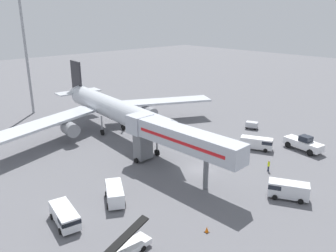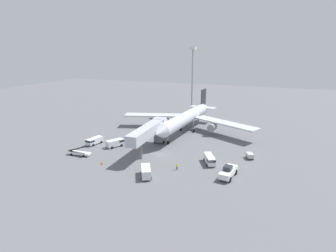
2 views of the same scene
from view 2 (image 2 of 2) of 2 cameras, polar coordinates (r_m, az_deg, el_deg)
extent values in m
plane|color=slate|center=(73.04, -1.46, -5.83)|extent=(300.00, 300.00, 0.00)
cylinder|color=silver|center=(89.98, 3.53, 1.56)|extent=(6.78, 32.40, 4.02)
cone|color=silver|center=(74.27, -1.84, -1.44)|extent=(4.26, 4.14, 3.94)
cone|color=silver|center=(107.34, 7.47, 3.91)|extent=(4.32, 6.23, 3.82)
cube|color=#232328|center=(105.28, 7.28, 5.75)|extent=(0.76, 4.67, 6.44)
cube|color=silver|center=(104.79, 8.39, 3.70)|extent=(5.10, 3.79, 0.24)
cube|color=silver|center=(106.32, 5.91, 3.95)|extent=(5.10, 3.79, 0.24)
cube|color=silver|center=(89.50, 11.64, 0.59)|extent=(21.92, 14.22, 0.44)
cube|color=silver|center=(98.28, -2.37, 2.23)|extent=(22.62, 10.97, 0.44)
cylinder|color=gray|center=(89.53, 9.02, -0.27)|extent=(2.71, 3.38, 2.45)
cylinder|color=gray|center=(95.70, -0.78, 0.95)|extent=(2.71, 3.38, 2.45)
cylinder|color=gray|center=(79.73, 0.01, -2.34)|extent=(0.28, 0.28, 3.18)
cylinder|color=black|center=(80.23, 0.01, -3.42)|extent=(0.44, 1.13, 1.10)
cylinder|color=gray|center=(91.60, 5.30, -0.03)|extent=(0.28, 0.28, 3.18)
cylinder|color=black|center=(92.04, 5.28, -0.99)|extent=(0.44, 1.13, 1.10)
cylinder|color=gray|center=(93.28, 2.65, 0.30)|extent=(0.28, 0.28, 3.18)
cylinder|color=black|center=(93.71, 2.64, -0.64)|extent=(0.44, 1.13, 1.10)
cube|color=#B2B7C1|center=(71.74, -4.46, -1.22)|extent=(3.55, 18.11, 2.70)
cube|color=red|center=(72.35, -5.57, -1.10)|extent=(0.50, 15.14, 0.44)
cube|color=#B2B7C1|center=(80.29, -1.70, 0.64)|extent=(3.53, 2.90, 2.84)
cube|color=#232833|center=(81.40, -1.37, 1.03)|extent=(3.31, 0.34, 0.90)
cube|color=slate|center=(80.71, -1.83, -1.84)|extent=(2.60, 1.88, 4.24)
cylinder|color=black|center=(81.87, -2.75, -3.16)|extent=(0.32, 0.81, 0.80)
cylinder|color=black|center=(80.89, -0.88, -3.38)|extent=(0.32, 0.81, 0.80)
cylinder|color=slate|center=(69.80, -5.60, -4.90)|extent=(0.70, 0.70, 4.64)
cube|color=white|center=(61.74, 12.21, -9.18)|extent=(3.24, 6.80, 1.20)
cube|color=#232833|center=(61.03, 12.17, -8.40)|extent=(1.86, 2.02, 0.90)
cylinder|color=black|center=(59.87, 12.55, -10.65)|extent=(0.56, 1.15, 1.10)
cylinder|color=black|center=(60.45, 10.55, -10.27)|extent=(0.56, 1.15, 1.10)
cylinder|color=black|center=(63.59, 13.72, -9.12)|extent=(0.56, 1.15, 1.10)
cylinder|color=black|center=(64.13, 11.83, -8.78)|extent=(0.56, 1.15, 1.10)
cube|color=white|center=(75.89, -17.70, -5.30)|extent=(6.19, 2.17, 0.55)
cube|color=black|center=(75.43, -17.78, -4.33)|extent=(6.17, 1.41, 2.12)
cylinder|color=black|center=(75.63, -16.19, -5.47)|extent=(0.62, 0.27, 0.60)
cylinder|color=black|center=(74.38, -16.86, -5.88)|extent=(0.62, 0.27, 0.60)
cylinder|color=black|center=(77.60, -18.47, -5.12)|extent=(0.62, 0.27, 0.60)
cylinder|color=black|center=(76.38, -19.15, -5.51)|extent=(0.62, 0.27, 0.60)
cube|color=white|center=(67.73, 8.49, -6.69)|extent=(3.92, 5.52, 1.78)
cube|color=#1E232D|center=(65.97, 8.85, -6.96)|extent=(2.38, 2.31, 0.57)
cylinder|color=black|center=(66.79, 9.50, -7.85)|extent=(0.59, 0.75, 0.68)
cylinder|color=black|center=(66.40, 8.04, -7.92)|extent=(0.59, 0.75, 0.68)
cylinder|color=black|center=(69.71, 8.86, -6.79)|extent=(0.59, 0.75, 0.68)
cylinder|color=black|center=(69.33, 7.45, -6.86)|extent=(0.59, 0.75, 0.68)
cube|color=white|center=(79.59, -10.80, -3.40)|extent=(4.09, 5.20, 1.73)
cube|color=#1E232D|center=(80.22, -9.78, -2.91)|extent=(2.49, 2.33, 0.55)
cylinder|color=black|center=(81.31, -10.16, -3.57)|extent=(0.64, 0.76, 0.68)
cylinder|color=black|center=(79.76, -9.50, -3.92)|extent=(0.64, 0.76, 0.68)
cylinder|color=black|center=(79.99, -12.04, -4.00)|extent=(0.64, 0.76, 0.68)
cylinder|color=black|center=(78.41, -11.41, -4.36)|extent=(0.64, 0.76, 0.68)
cube|color=silver|center=(60.65, -4.55, -9.25)|extent=(3.99, 5.20, 1.85)
cube|color=#1E232D|center=(62.00, -4.63, -8.28)|extent=(2.46, 2.29, 0.59)
cylinder|color=black|center=(62.37, -5.45, -9.44)|extent=(0.63, 0.76, 0.68)
cylinder|color=black|center=(62.43, -3.74, -9.37)|extent=(0.63, 0.76, 0.68)
cylinder|color=black|center=(59.64, -5.36, -10.66)|extent=(0.63, 0.76, 0.68)
cylinder|color=black|center=(59.71, -3.56, -10.58)|extent=(0.63, 0.76, 0.68)
cube|color=silver|center=(83.14, -14.79, -2.89)|extent=(2.87, 5.50, 1.57)
cube|color=#1E232D|center=(81.87, -15.69, -2.99)|extent=(2.29, 2.00, 0.50)
cylinder|color=black|center=(81.64, -15.08, -3.79)|extent=(0.47, 0.73, 0.68)
cylinder|color=black|center=(82.99, -16.02, -3.55)|extent=(0.47, 0.73, 0.68)
cylinder|color=black|center=(83.78, -13.50, -3.19)|extent=(0.47, 0.73, 0.68)
cylinder|color=black|center=(85.09, -14.44, -2.96)|extent=(0.47, 0.73, 0.68)
cube|color=#38383D|center=(73.20, 16.36, -6.20)|extent=(2.17, 2.66, 0.22)
cube|color=silver|center=(72.98, 16.40, -5.74)|extent=(2.17, 2.66, 1.02)
cylinder|color=black|center=(72.73, 17.03, -6.49)|extent=(0.25, 0.38, 0.36)
cylinder|color=black|center=(72.34, 16.05, -6.53)|extent=(0.25, 0.38, 0.36)
cylinder|color=black|center=(74.15, 16.65, -6.03)|extent=(0.25, 0.38, 0.36)
cylinder|color=black|center=(73.77, 15.69, -6.07)|extent=(0.25, 0.38, 0.36)
cylinder|color=#1E2333|center=(64.14, 1.85, -8.58)|extent=(0.25, 0.25, 0.82)
cylinder|color=#D8EA19|center=(63.84, 1.86, -7.98)|extent=(0.34, 0.34, 0.65)
sphere|color=tan|center=(63.66, 1.86, -7.60)|extent=(0.22, 0.22, 0.22)
cube|color=black|center=(68.97, -13.43, -7.59)|extent=(0.46, 0.46, 0.03)
cone|color=orange|center=(68.83, -13.45, -7.32)|extent=(0.39, 0.39, 0.68)
cylinder|color=#93969B|center=(114.75, 4.96, 8.74)|extent=(0.56, 0.56, 26.35)
cube|color=silver|center=(113.97, 5.13, 15.58)|extent=(2.40, 2.40, 1.00)
camera|label=1|loc=(69.10, -41.64, 7.94)|focal=36.57mm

